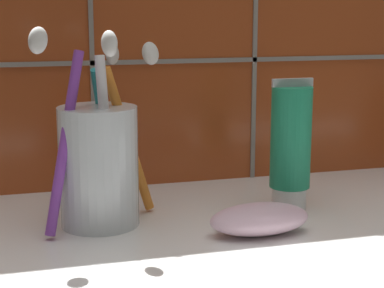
% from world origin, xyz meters
% --- Properties ---
extents(sink_counter, '(0.73, 0.34, 0.02)m').
position_xyz_m(sink_counter, '(0.00, 0.00, 0.01)').
color(sink_counter, white).
rests_on(sink_counter, ground).
extents(tile_wall_backsplash, '(0.83, 0.02, 0.41)m').
position_xyz_m(tile_wall_backsplash, '(0.00, 0.17, 0.21)').
color(tile_wall_backsplash, '#AD471E').
rests_on(tile_wall_backsplash, ground).
extents(toothbrush_cup, '(0.13, 0.12, 0.18)m').
position_xyz_m(toothbrush_cup, '(-0.18, 0.05, 0.08)').
color(toothbrush_cup, silver).
rests_on(toothbrush_cup, sink_counter).
extents(toothpaste_tube, '(0.04, 0.04, 0.13)m').
position_xyz_m(toothpaste_tube, '(0.01, 0.05, 0.08)').
color(toothpaste_tube, white).
rests_on(toothpaste_tube, sink_counter).
extents(soap_bar, '(0.09, 0.04, 0.03)m').
position_xyz_m(soap_bar, '(-0.05, -0.02, 0.03)').
color(soap_bar, '#DBB2C6').
rests_on(soap_bar, sink_counter).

